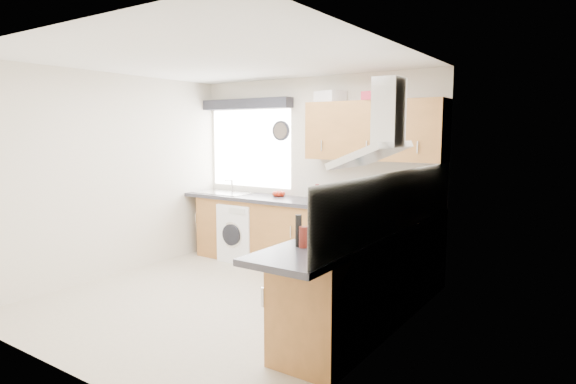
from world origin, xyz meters
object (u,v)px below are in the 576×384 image
Objects in this scene: upper_cabinets at (374,131)px; extractor_hood at (380,134)px; oven at (366,280)px; washing_machine at (244,232)px.

extractor_hood is at bearing -63.87° from upper_cabinets.
upper_cabinets is (-0.65, 1.33, 0.03)m from extractor_hood.
oven is 1.06× the size of washing_machine.
extractor_hood reaches higher than oven.
upper_cabinets reaches higher than extractor_hood.
extractor_hood is at bearing -0.00° from oven.
washing_machine is (-1.85, -0.18, -1.40)m from upper_cabinets.
extractor_hood is (0.10, -0.00, 1.34)m from oven.
upper_cabinets reaches higher than washing_machine.
oven is 1.09× the size of extractor_hood.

